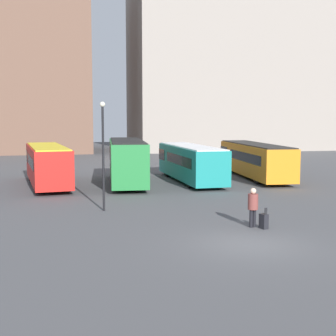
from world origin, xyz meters
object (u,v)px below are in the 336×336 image
(bus_0, at_px, (47,164))
(bus_2, at_px, (190,162))
(bus_3, at_px, (254,159))
(suitcase, at_px, (264,221))
(lamp_post_1, at_px, (103,147))
(bus_1, at_px, (127,160))
(traveler, at_px, (253,204))

(bus_0, bearing_deg, bus_2, -96.68)
(bus_3, height_order, suitcase, bus_3)
(bus_3, distance_m, lamp_post_1, 17.58)
(bus_2, bearing_deg, lamp_post_1, 142.77)
(bus_1, bearing_deg, suitcase, -160.37)
(bus_1, relative_size, lamp_post_1, 1.78)
(bus_2, distance_m, bus_3, 5.86)
(bus_0, height_order, lamp_post_1, lamp_post_1)
(lamp_post_1, bearing_deg, bus_1, 75.83)
(bus_0, relative_size, lamp_post_1, 1.85)
(suitcase, height_order, lamp_post_1, lamp_post_1)
(bus_0, distance_m, lamp_post_1, 10.90)
(lamp_post_1, bearing_deg, traveler, -39.69)
(bus_3, height_order, lamp_post_1, lamp_post_1)
(bus_3, relative_size, traveler, 7.10)
(bus_0, height_order, traveler, bus_0)
(bus_2, xyz_separation_m, traveler, (-1.22, -15.49, -0.46))
(bus_3, bearing_deg, bus_1, 103.53)
(bus_2, relative_size, traveler, 6.19)
(bus_0, height_order, suitcase, bus_0)
(bus_3, bearing_deg, bus_0, 98.47)
(bus_0, bearing_deg, lamp_post_1, -169.63)
(bus_1, relative_size, suitcase, 10.63)
(bus_0, xyz_separation_m, bus_1, (5.71, -0.52, 0.19))
(traveler, distance_m, lamp_post_1, 8.36)
(suitcase, bearing_deg, bus_1, -1.91)
(bus_1, relative_size, bus_3, 0.81)
(bus_1, bearing_deg, traveler, -161.36)
(bus_3, relative_size, suitcase, 13.16)
(bus_1, distance_m, traveler, 15.35)
(bus_1, height_order, bus_3, bus_1)
(bus_0, relative_size, suitcase, 11.06)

